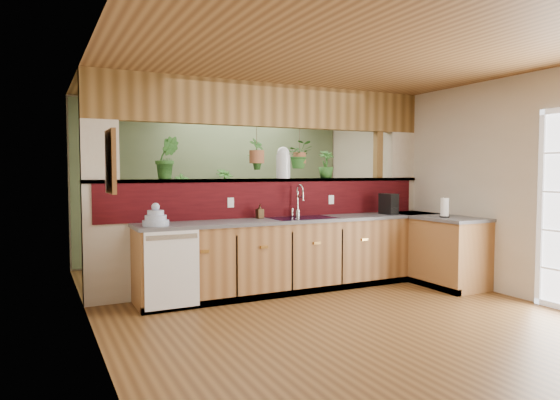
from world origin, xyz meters
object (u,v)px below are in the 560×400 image
dish_stack (156,219)px  coffee_maker (389,205)px  faucet (299,199)px  paper_towel (445,208)px  shelving_console (208,232)px  soap_dispenser (260,211)px  glass_jar (283,163)px

dish_stack → coffee_maker: size_ratio=1.01×
dish_stack → coffee_maker: coffee_maker is taller
faucet → paper_towel: (1.60, -0.91, -0.10)m
paper_towel → shelving_console: bearing=125.1°
dish_stack → faucet: bearing=7.8°
soap_dispenser → paper_towel: size_ratio=0.67×
glass_jar → soap_dispenser: bearing=-154.4°
soap_dispenser → coffee_maker: size_ratio=0.63×
paper_towel → shelving_console: 3.73m
coffee_maker → shelving_console: coffee_maker is taller
coffee_maker → paper_towel: (0.32, -0.70, -0.01)m
faucet → soap_dispenser: faucet is taller
dish_stack → glass_jar: glass_jar is taller
coffee_maker → dish_stack: bearing=175.2°
dish_stack → paper_towel: (3.49, -0.65, 0.04)m
paper_towel → glass_jar: size_ratio=0.64×
soap_dispenser → coffee_maker: (1.83, -0.22, 0.04)m
paper_towel → shelving_console: (-2.12, 3.02, -0.52)m
dish_stack → shelving_console: bearing=60.1°
dish_stack → soap_dispenser: (1.34, 0.27, 0.01)m
faucet → dish_stack: size_ratio=1.48×
dish_stack → coffee_maker: (3.17, 0.05, 0.05)m
paper_towel → shelving_console: size_ratio=0.18×
paper_towel → glass_jar: 2.13m
dish_stack → paper_towel: bearing=-10.5°
soap_dispenser → dish_stack: bearing=-168.7°
faucet → coffee_maker: bearing=-9.1°
dish_stack → shelving_console: dish_stack is taller
glass_jar → shelving_console: glass_jar is taller
soap_dispenser → glass_jar: (0.43, 0.21, 0.61)m
faucet → shelving_console: (-0.52, 2.11, -0.62)m
soap_dispenser → shelving_console: (0.03, 2.11, -0.49)m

